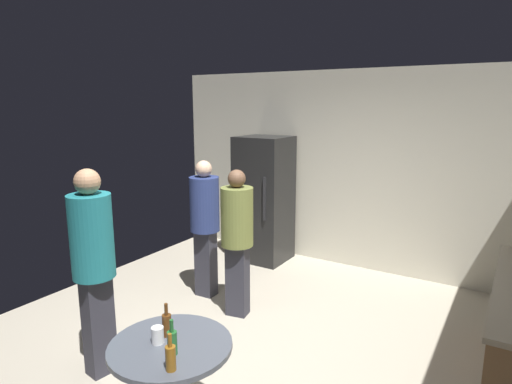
% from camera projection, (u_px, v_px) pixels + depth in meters
% --- Properties ---
extents(ground_plane, '(5.20, 5.20, 0.10)m').
position_uv_depth(ground_plane, '(240.00, 355.00, 4.04)').
color(ground_plane, '#B2A893').
extents(wall_back, '(5.32, 0.06, 2.70)m').
position_uv_depth(wall_back, '(346.00, 170.00, 5.94)').
color(wall_back, beige).
rests_on(wall_back, ground_plane).
extents(refrigerator, '(0.70, 0.68, 1.80)m').
position_uv_depth(refrigerator, '(264.00, 199.00, 6.22)').
color(refrigerator, black).
rests_on(refrigerator, ground_plane).
extents(foreground_table, '(0.80, 0.80, 0.73)m').
position_uv_depth(foreground_table, '(171.00, 358.00, 2.80)').
color(foreground_table, '#4C515B').
rests_on(foreground_table, ground_plane).
extents(beer_bottle_amber, '(0.06, 0.06, 0.23)m').
position_uv_depth(beer_bottle_amber, '(171.00, 357.00, 2.49)').
color(beer_bottle_amber, '#8C5919').
rests_on(beer_bottle_amber, foreground_table).
extents(beer_bottle_brown, '(0.06, 0.06, 0.23)m').
position_uv_depth(beer_bottle_brown, '(167.00, 324.00, 2.86)').
color(beer_bottle_brown, '#593314').
rests_on(beer_bottle_brown, foreground_table).
extents(beer_bottle_green, '(0.06, 0.06, 0.23)m').
position_uv_depth(beer_bottle_green, '(172.00, 342.00, 2.65)').
color(beer_bottle_green, '#26662D').
rests_on(beer_bottle_green, foreground_table).
extents(plastic_cup_white, '(0.08, 0.08, 0.11)m').
position_uv_depth(plastic_cup_white, '(158.00, 335.00, 2.78)').
color(plastic_cup_white, white).
rests_on(plastic_cup_white, foreground_table).
extents(person_in_teal_shirt, '(0.39, 0.39, 1.76)m').
position_uv_depth(person_in_teal_shirt, '(93.00, 257.00, 3.49)').
color(person_in_teal_shirt, '#2D2D38').
rests_on(person_in_teal_shirt, ground_plane).
extents(person_in_navy_shirt, '(0.35, 0.35, 1.62)m').
position_uv_depth(person_in_navy_shirt, '(205.00, 218.00, 5.00)').
color(person_in_navy_shirt, '#2D2D38').
rests_on(person_in_navy_shirt, ground_plane).
extents(person_in_olive_shirt, '(0.40, 0.40, 1.59)m').
position_uv_depth(person_in_olive_shirt, '(237.00, 232.00, 4.53)').
color(person_in_olive_shirt, '#2D2D38').
rests_on(person_in_olive_shirt, ground_plane).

